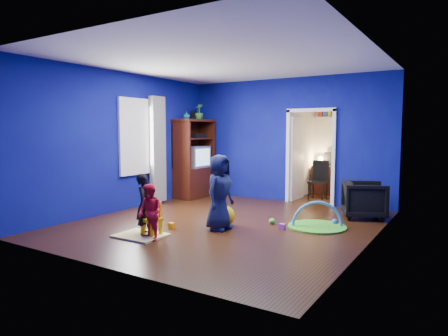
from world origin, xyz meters
The scene contains 32 objects.
floor centered at (0.00, 0.00, 0.00)m, with size 5.00×5.50×0.01m, color black.
ceiling centered at (0.00, 0.00, 2.90)m, with size 5.00×5.50×0.01m, color white.
wall_back centered at (0.00, 2.75, 1.45)m, with size 5.00×0.02×2.90m, color #0A096D.
wall_front centered at (0.00, -2.75, 1.45)m, with size 5.00×0.02×2.90m, color #0A096D.
wall_left centered at (-2.50, 0.00, 1.45)m, with size 0.02×5.50×2.90m, color #0A096D.
wall_right centered at (2.50, 0.00, 1.45)m, with size 0.02×5.50×2.90m, color #0A096D.
alcove centered at (0.60, 3.62, 1.25)m, with size 1.00×1.75×2.50m, color silver, non-canonical shape.
armchair centered at (2.02, 1.83, 0.35)m, with size 0.75×0.78×0.71m, color black.
child_black centered at (-0.68, -1.35, 0.50)m, with size 0.36×0.24×1.00m, color black.
child_navy centered at (0.15, -0.41, 0.64)m, with size 0.63×0.41×1.28m, color #0E0F33.
toddler_red centered at (-0.40, -1.53, 0.43)m, with size 0.42×0.33×0.87m, color red.
vase centered at (-2.21, 1.79, 2.05)m, with size 0.17×0.17×0.18m, color #0C5664.
potted_plant centered at (-2.21, 2.31, 2.16)m, with size 0.22×0.22×0.40m, color #357F2E.
tv_armoire centered at (-2.21, 2.09, 0.98)m, with size 0.58×1.14×1.96m, color #3C170A.
crt_tv centered at (-2.17, 2.09, 1.02)m, with size 0.46×0.70×0.54m, color silver.
yellow_blanket centered at (-0.68, -1.45, 0.01)m, with size 0.75×0.60×0.03m, color #F2E07A.
hopper_ball centered at (0.10, -0.16, 0.18)m, with size 0.37×0.37×0.37m, color yellow.
kid_chair centered at (-0.55, -1.33, 0.25)m, with size 0.28×0.28×0.50m, color yellow.
play_mat centered at (1.50, 0.63, 0.01)m, with size 1.00×1.00×0.03m, color #3A9521.
toy_arch centered at (1.50, 0.63, 0.02)m, with size 0.89×0.89×0.05m, color #3F8CD8.
window_left centered at (-2.48, 0.35, 1.55)m, with size 0.03×0.95×1.55m, color white.
curtain centered at (-2.37, 0.90, 1.25)m, with size 0.14×0.42×2.40m, color slate.
doorway centered at (0.60, 2.75, 1.05)m, with size 1.16×0.10×2.10m, color white.
study_desk centered at (0.60, 4.26, 0.38)m, with size 0.88×0.44×0.75m, color #3D140A.
desk_monitor centered at (0.60, 4.38, 0.95)m, with size 0.40×0.05×0.32m, color black.
desk_lamp centered at (0.32, 4.32, 0.93)m, with size 0.14×0.14×0.14m, color #FFD88C.
folding_chair centered at (0.60, 3.30, 0.46)m, with size 0.40×0.40×0.92m, color black.
book_shelf centered at (0.60, 4.37, 2.02)m, with size 0.88×0.24×0.04m, color white.
toy_0 centered at (1.71, 0.99, 0.06)m, with size 0.11×0.11×0.11m, color blue.
toy_1 centered at (-0.59, -0.78, 0.05)m, with size 0.10×0.08×0.10m, color orange.
toy_2 centered at (0.74, 0.44, 0.06)m, with size 0.11×0.11×0.11m, color green.
toy_3 centered at (1.05, 0.16, 0.05)m, with size 0.10×0.08×0.10m, color #B845B7.
Camera 1 is at (3.75, -6.02, 1.68)m, focal length 32.00 mm.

